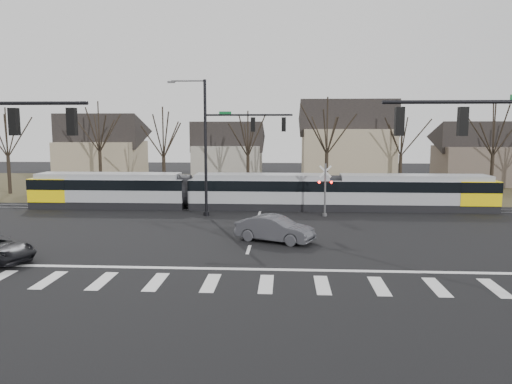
{
  "coord_description": "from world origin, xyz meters",
  "views": [
    {
      "loc": [
        1.98,
        -24.73,
        6.68
      ],
      "look_at": [
        0.0,
        9.0,
        2.3
      ],
      "focal_mm": 35.0,
      "sensor_mm": 36.0,
      "label": 1
    }
  ],
  "objects": [
    {
      "name": "tree_row",
      "position": [
        2.0,
        26.0,
        5.0
      ],
      "size": [
        59.2,
        7.2,
        10.0
      ],
      "color": "black",
      "rests_on": "ground"
    },
    {
      "name": "tram",
      "position": [
        -0.1,
        16.0,
        1.57
      ],
      "size": [
        38.0,
        2.82,
        2.88
      ],
      "color": "gray",
      "rests_on": "ground"
    },
    {
      "name": "signal_pole_near_right",
      "position": [
        10.11,
        -6.0,
        5.17
      ],
      "size": [
        6.72,
        0.44,
        8.0
      ],
      "color": "black",
      "rests_on": "ground"
    },
    {
      "name": "sedan",
      "position": [
        1.4,
        4.09,
        0.76
      ],
      "size": [
        5.03,
        5.83,
        1.53
      ],
      "primitive_type": "imported",
      "rotation": [
        0.0,
        0.0,
        1.16
      ],
      "color": "#434349",
      "rests_on": "ground"
    },
    {
      "name": "ground",
      "position": [
        0.0,
        0.0,
        0.0
      ],
      "size": [
        140.0,
        140.0,
        0.0
      ],
      "primitive_type": "plane",
      "color": "black"
    },
    {
      "name": "lane_dashes",
      "position": [
        0.0,
        16.0,
        0.01
      ],
      "size": [
        0.18,
        30.0,
        0.01
      ],
      "color": "silver",
      "rests_on": "ground"
    },
    {
      "name": "stop_line",
      "position": [
        0.0,
        -1.8,
        0.01
      ],
      "size": [
        28.0,
        0.35,
        0.01
      ],
      "primitive_type": "cube",
      "color": "silver",
      "rests_on": "ground"
    },
    {
      "name": "house_b",
      "position": [
        -5.0,
        36.0,
        3.97
      ],
      "size": [
        8.64,
        7.56,
        7.65
      ],
      "color": "gray",
      "rests_on": "ground"
    },
    {
      "name": "signal_pole_far",
      "position": [
        -2.41,
        12.5,
        5.7
      ],
      "size": [
        9.28,
        0.44,
        10.2
      ],
      "color": "black",
      "rests_on": "ground"
    },
    {
      "name": "house_d",
      "position": [
        24.0,
        35.0,
        3.97
      ],
      "size": [
        8.64,
        7.56,
        7.65
      ],
      "color": "brown",
      "rests_on": "ground"
    },
    {
      "name": "rail_crossing_signal",
      "position": [
        5.0,
        12.79,
        1.89
      ],
      "size": [
        1.08,
        0.36,
        4.0
      ],
      "color": "#59595B",
      "rests_on": "ground"
    },
    {
      "name": "rail_pair",
      "position": [
        0.0,
        15.8,
        0.03
      ],
      "size": [
        90.0,
        1.52,
        0.06
      ],
      "color": "#59595E",
      "rests_on": "ground"
    },
    {
      "name": "house_a",
      "position": [
        -20.0,
        34.0,
        4.46
      ],
      "size": [
        9.72,
        8.64,
        8.6
      ],
      "color": "gray",
      "rests_on": "ground"
    },
    {
      "name": "grass_verge",
      "position": [
        0.0,
        32.0,
        0.01
      ],
      "size": [
        140.0,
        28.0,
        0.01
      ],
      "primitive_type": "cube",
      "color": "#38331E",
      "rests_on": "ground"
    },
    {
      "name": "crosswalk",
      "position": [
        0.0,
        -4.0,
        0.01
      ],
      "size": [
        27.0,
        2.6,
        0.01
      ],
      "color": "silver",
      "rests_on": "ground"
    },
    {
      "name": "house_c",
      "position": [
        9.0,
        33.0,
        5.23
      ],
      "size": [
        10.8,
        8.64,
        10.1
      ],
      "color": "gray",
      "rests_on": "ground"
    }
  ]
}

